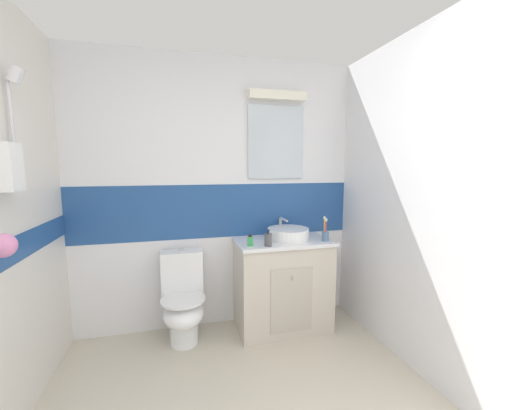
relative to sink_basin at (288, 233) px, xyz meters
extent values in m
cube|color=white|center=(-0.60, 0.30, -0.48)|extent=(3.20, 0.10, 0.85)
cube|color=#234C8C|center=(-0.60, 0.29, 0.19)|extent=(3.20, 0.10, 0.50)
cube|color=white|center=(-0.60, 0.30, 1.02)|extent=(3.20, 0.10, 1.15)
cube|color=silver|center=(-0.05, 0.23, 0.84)|extent=(0.55, 0.02, 0.69)
cube|color=white|center=(-0.05, 0.20, 1.26)|extent=(0.55, 0.10, 0.08)
cube|color=white|center=(-1.85, -0.65, 0.61)|extent=(0.10, 0.14, 0.26)
cylinder|color=silver|center=(-1.87, -0.51, 0.86)|extent=(0.02, 0.02, 0.51)
cylinder|color=silver|center=(-1.83, -0.51, 1.12)|extent=(0.10, 0.07, 0.11)
sphere|color=pink|center=(-1.82, -0.83, 0.22)|extent=(0.12, 0.12, 0.12)
cube|color=white|center=(0.75, -0.95, 0.34)|extent=(0.10, 3.48, 2.50)
cube|color=beige|center=(-0.05, 0.01, -0.50)|extent=(0.84, 0.48, 0.82)
cube|color=white|center=(-0.05, 0.00, -0.07)|extent=(0.86, 0.50, 0.03)
cube|color=#B6AD9F|center=(-0.05, -0.24, -0.54)|extent=(0.38, 0.01, 0.57)
cylinder|color=silver|center=(-0.05, -0.25, -0.33)|extent=(0.02, 0.02, 0.03)
cylinder|color=white|center=(0.00, 0.00, 0.00)|extent=(0.38, 0.38, 0.10)
cylinder|color=#AFB1BA|center=(0.00, 0.00, 0.04)|extent=(0.31, 0.31, 0.01)
cylinder|color=silver|center=(0.00, 0.22, 0.03)|extent=(0.03, 0.03, 0.17)
cylinder|color=silver|center=(0.00, 0.11, 0.11)|extent=(0.02, 0.17, 0.02)
cylinder|color=white|center=(-0.96, -0.03, -0.82)|extent=(0.24, 0.24, 0.18)
ellipsoid|color=white|center=(-0.96, -0.07, -0.62)|extent=(0.34, 0.42, 0.22)
cylinder|color=white|center=(-0.96, -0.07, -0.49)|extent=(0.37, 0.37, 0.02)
cube|color=white|center=(-0.96, 0.14, -0.32)|extent=(0.36, 0.17, 0.37)
cylinder|color=silver|center=(-0.96, 0.14, -0.13)|extent=(0.04, 0.04, 0.02)
cylinder|color=#4C7299|center=(0.30, -0.14, -0.01)|extent=(0.06, 0.06, 0.09)
cylinder|color=gold|center=(0.29, -0.14, 0.06)|extent=(0.02, 0.04, 0.18)
cube|color=white|center=(0.29, -0.14, 0.15)|extent=(0.01, 0.02, 0.03)
cylinder|color=#D83F4C|center=(0.30, -0.16, 0.05)|extent=(0.02, 0.04, 0.17)
cube|color=white|center=(0.30, -0.16, 0.14)|extent=(0.01, 0.02, 0.03)
cylinder|color=#4C4C51|center=(-0.25, -0.18, 0.00)|extent=(0.06, 0.06, 0.11)
cylinder|color=#262626|center=(-0.25, -0.18, 0.07)|extent=(0.01, 0.01, 0.04)
cylinder|color=#262626|center=(-0.25, -0.19, 0.08)|extent=(0.01, 0.02, 0.01)
cube|color=green|center=(-0.39, -0.14, -0.02)|extent=(0.04, 0.03, 0.08)
cylinder|color=black|center=(-0.39, -0.14, 0.03)|extent=(0.03, 0.03, 0.02)
camera|label=1|loc=(-0.97, -2.55, 0.61)|focal=21.20mm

